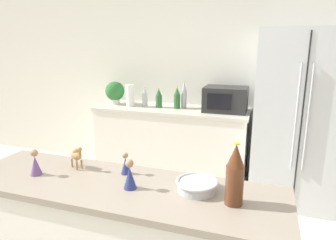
% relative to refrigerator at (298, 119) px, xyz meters
% --- Properties ---
extents(wall_back, '(8.00, 0.06, 2.55)m').
position_rel_refrigerator_xyz_m(wall_back, '(-0.94, 0.41, 0.37)').
color(wall_back, silver).
rests_on(wall_back, ground_plane).
extents(back_counter, '(1.86, 0.63, 0.91)m').
position_rel_refrigerator_xyz_m(back_counter, '(-1.41, 0.08, -0.45)').
color(back_counter, silver).
rests_on(back_counter, ground_plane).
extents(refrigerator, '(0.87, 0.74, 1.81)m').
position_rel_refrigerator_xyz_m(refrigerator, '(0.00, 0.00, 0.00)').
color(refrigerator, silver).
rests_on(refrigerator, ground_plane).
extents(potted_plant, '(0.24, 0.24, 0.29)m').
position_rel_refrigerator_xyz_m(potted_plant, '(-2.17, 0.08, 0.17)').
color(potted_plant, silver).
rests_on(potted_plant, back_counter).
extents(paper_towel_roll, '(0.10, 0.10, 0.27)m').
position_rel_refrigerator_xyz_m(paper_towel_roll, '(-1.92, 0.01, 0.14)').
color(paper_towel_roll, white).
rests_on(paper_towel_roll, back_counter).
extents(microwave, '(0.48, 0.37, 0.28)m').
position_rel_refrigerator_xyz_m(microwave, '(-0.77, 0.10, 0.15)').
color(microwave, black).
rests_on(microwave, back_counter).
extents(back_bottle_0, '(0.07, 0.07, 0.24)m').
position_rel_refrigerator_xyz_m(back_bottle_0, '(-1.74, 0.05, 0.12)').
color(back_bottle_0, '#B2B7BC').
rests_on(back_bottle_0, back_counter).
extents(back_bottle_1, '(0.08, 0.08, 0.24)m').
position_rel_refrigerator_xyz_m(back_bottle_1, '(-1.56, 0.06, 0.12)').
color(back_bottle_1, '#2D6033').
rests_on(back_bottle_1, back_counter).
extents(back_bottle_2, '(0.08, 0.08, 0.27)m').
position_rel_refrigerator_xyz_m(back_bottle_2, '(-1.34, 0.07, 0.13)').
color(back_bottle_2, '#2D6033').
rests_on(back_bottle_2, back_counter).
extents(back_bottle_3, '(0.07, 0.07, 0.33)m').
position_rel_refrigerator_xyz_m(back_bottle_3, '(-1.27, 0.12, 0.16)').
color(back_bottle_3, '#B2B7BC').
rests_on(back_bottle_3, back_counter).
extents(wine_bottle, '(0.08, 0.08, 0.30)m').
position_rel_refrigerator_xyz_m(wine_bottle, '(-0.43, -2.03, 0.18)').
color(wine_bottle, '#562D19').
rests_on(wine_bottle, bar_counter).
extents(fruit_bowl, '(0.21, 0.21, 0.06)m').
position_rel_refrigerator_xyz_m(fruit_bowl, '(-0.61, -1.96, 0.07)').
color(fruit_bowl, '#B7BABF').
rests_on(fruit_bowl, bar_counter).
extents(camel_figurine, '(0.11, 0.09, 0.14)m').
position_rel_refrigerator_xyz_m(camel_figurine, '(-1.35, -1.90, 0.12)').
color(camel_figurine, '#A87F4C').
rests_on(camel_figurine, bar_counter).
extents(wise_man_figurine_blue, '(0.06, 0.06, 0.15)m').
position_rel_refrigerator_xyz_m(wise_man_figurine_blue, '(-1.51, -2.06, 0.10)').
color(wise_man_figurine_blue, '#6B4784').
rests_on(wise_man_figurine_blue, bar_counter).
extents(wise_man_figurine_crimson, '(0.07, 0.07, 0.16)m').
position_rel_refrigerator_xyz_m(wise_man_figurine_crimson, '(-0.94, -2.04, 0.11)').
color(wise_man_figurine_crimson, navy).
rests_on(wise_man_figurine_crimson, bar_counter).
extents(wise_man_figurine_purple, '(0.05, 0.05, 0.13)m').
position_rel_refrigerator_xyz_m(wise_man_figurine_purple, '(-1.04, -1.88, 0.10)').
color(wise_man_figurine_purple, navy).
rests_on(wise_man_figurine_purple, bar_counter).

